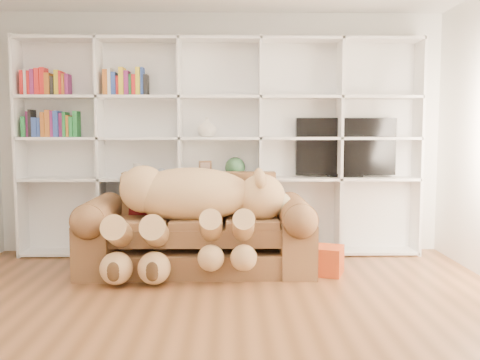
{
  "coord_description": "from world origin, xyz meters",
  "views": [
    {
      "loc": [
        0.1,
        -3.61,
        1.39
      ],
      "look_at": [
        0.21,
        1.63,
        0.9
      ],
      "focal_mm": 40.0,
      "sensor_mm": 36.0,
      "label": 1
    }
  ],
  "objects_px": {
    "teddy_bear": "(191,205)",
    "gift_box": "(324,260)",
    "sofa": "(198,234)",
    "tv": "(345,148)"
  },
  "relations": [
    {
      "from": "teddy_bear",
      "to": "gift_box",
      "type": "xyz_separation_m",
      "value": [
        1.28,
        -0.02,
        -0.53
      ]
    },
    {
      "from": "sofa",
      "to": "gift_box",
      "type": "height_order",
      "value": "sofa"
    },
    {
      "from": "sofa",
      "to": "tv",
      "type": "xyz_separation_m",
      "value": [
        1.62,
        0.69,
        0.83
      ]
    },
    {
      "from": "teddy_bear",
      "to": "gift_box",
      "type": "distance_m",
      "value": 1.39
    },
    {
      "from": "sofa",
      "to": "teddy_bear",
      "type": "height_order",
      "value": "teddy_bear"
    },
    {
      "from": "teddy_bear",
      "to": "tv",
      "type": "height_order",
      "value": "tv"
    },
    {
      "from": "teddy_bear",
      "to": "gift_box",
      "type": "bearing_deg",
      "value": -5.01
    },
    {
      "from": "gift_box",
      "to": "tv",
      "type": "relative_size",
      "value": 0.3
    },
    {
      "from": "gift_box",
      "to": "tv",
      "type": "bearing_deg",
      "value": 67.05
    },
    {
      "from": "sofa",
      "to": "tv",
      "type": "bearing_deg",
      "value": 23.09
    }
  ]
}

